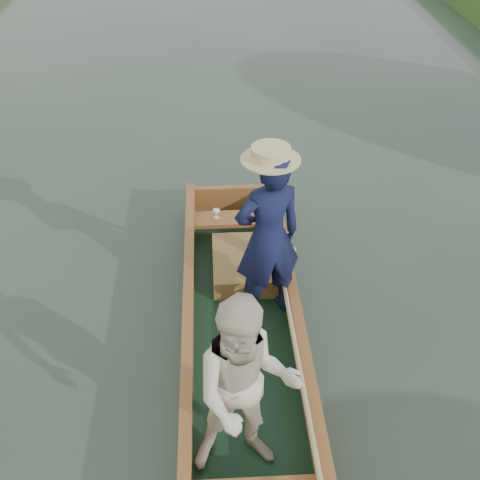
{
  "coord_description": "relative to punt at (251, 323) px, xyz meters",
  "views": [
    {
      "loc": [
        -0.25,
        -3.92,
        4.29
      ],
      "look_at": [
        0.0,
        0.6,
        0.95
      ],
      "focal_mm": 45.0,
      "sensor_mm": 36.0,
      "label": 1
    }
  ],
  "objects": [
    {
      "name": "ground",
      "position": [
        -0.06,
        0.17,
        -0.62
      ],
      "size": [
        120.0,
        120.0,
        0.0
      ],
      "primitive_type": "plane",
      "color": "#283D30",
      "rests_on": "ground"
    },
    {
      "name": "punt",
      "position": [
        0.0,
        0.0,
        0.0
      ],
      "size": [
        1.2,
        5.0,
        1.91
      ],
      "color": "black",
      "rests_on": "ground"
    }
  ]
}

